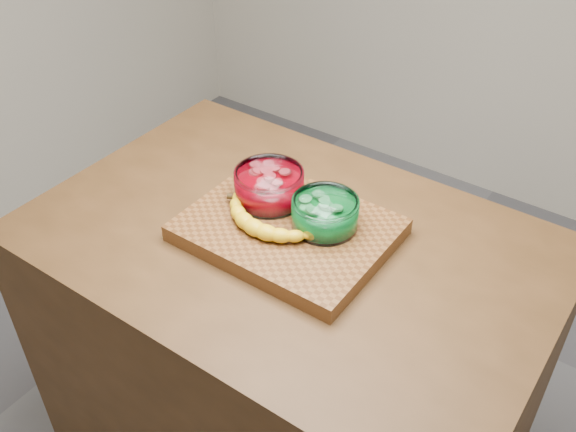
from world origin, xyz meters
The scene contains 5 objects.
counter centered at (0.00, 0.00, 0.45)m, with size 1.20×0.80×0.90m, color #472C15.
cutting_board centered at (0.00, 0.00, 0.92)m, with size 0.45×0.35×0.04m, color brown.
bowl_red centered at (-0.09, 0.05, 0.98)m, with size 0.16×0.16×0.08m.
bowl_green centered at (0.07, 0.04, 0.97)m, with size 0.15×0.15×0.07m.
banana centered at (-0.03, -0.04, 0.96)m, with size 0.28×0.13×0.04m, color yellow, non-canonical shape.
Camera 1 is at (0.65, -0.92, 1.84)m, focal length 40.00 mm.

